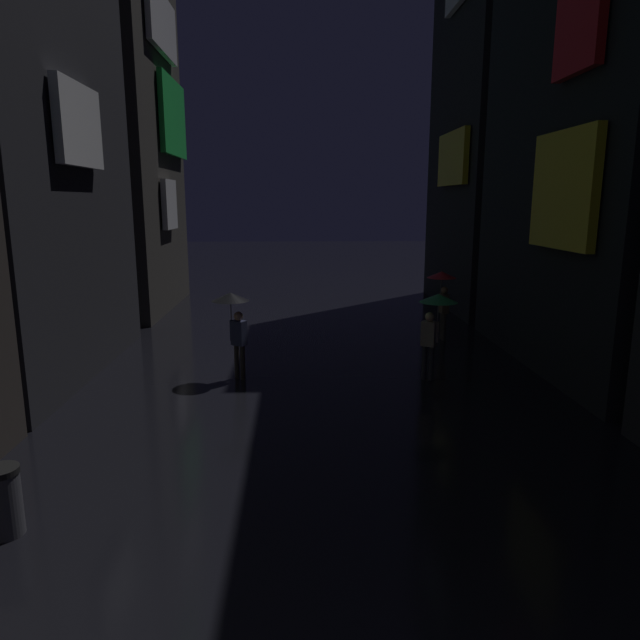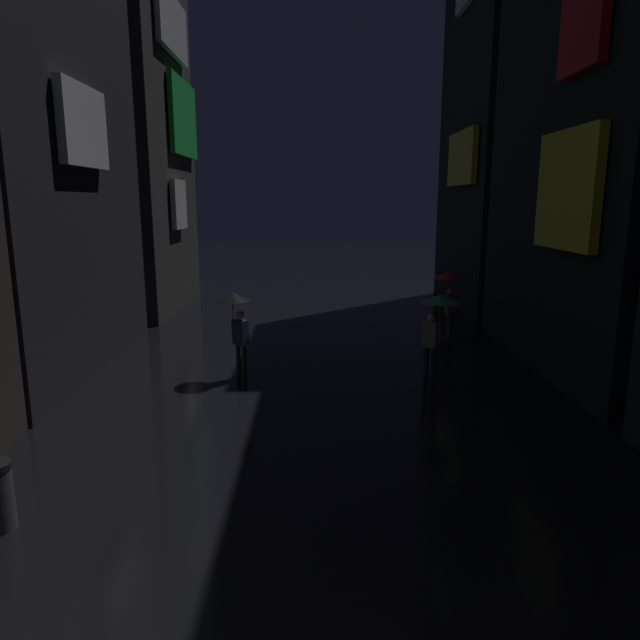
# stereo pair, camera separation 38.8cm
# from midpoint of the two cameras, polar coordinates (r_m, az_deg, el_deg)

# --- Properties ---
(building_left_far) EXTENTS (4.25, 7.25, 17.30)m
(building_left_far) POSITION_cam_midpoint_polar(r_m,az_deg,el_deg) (24.37, -19.02, 21.68)
(building_left_far) COLOR #33302D
(building_left_far) RESTS_ON ground
(building_right_mid) EXTENTS (4.25, 8.31, 15.25)m
(building_right_mid) POSITION_cam_midpoint_polar(r_m,az_deg,el_deg) (16.72, 29.60, 22.02)
(building_right_mid) COLOR black
(building_right_mid) RESTS_ON ground
(building_right_far) EXTENTS (4.25, 7.18, 17.04)m
(building_right_far) POSITION_cam_midpoint_polar(r_m,az_deg,el_deg) (24.51, 19.37, 21.25)
(building_right_far) COLOR black
(building_right_far) RESTS_ON ground
(pedestrian_far_right_black) EXTENTS (0.90, 0.90, 2.12)m
(pedestrian_far_right_black) POSITION_cam_midpoint_polar(r_m,az_deg,el_deg) (13.76, -7.68, 0.91)
(pedestrian_far_right_black) COLOR #38332D
(pedestrian_far_right_black) RESTS_ON ground
(pedestrian_midstreet_centre_green) EXTENTS (0.90, 0.90, 2.12)m
(pedestrian_midstreet_centre_green) POSITION_cam_midpoint_polar(r_m,az_deg,el_deg) (13.66, 12.43, 0.66)
(pedestrian_midstreet_centre_green) COLOR #2D2D38
(pedestrian_midstreet_centre_green) RESTS_ON ground
(pedestrian_near_crossing_red) EXTENTS (0.90, 0.90, 2.12)m
(pedestrian_near_crossing_red) POSITION_cam_midpoint_polar(r_m,az_deg,el_deg) (17.96, 13.32, 3.25)
(pedestrian_near_crossing_red) COLOR #38332D
(pedestrian_near_crossing_red) RESTS_ON ground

